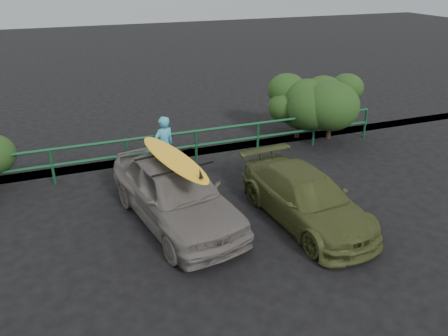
{
  "coord_description": "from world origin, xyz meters",
  "views": [
    {
      "loc": [
        -2.44,
        -6.45,
        5.37
      ],
      "look_at": [
        0.79,
        2.11,
        1.11
      ],
      "focal_mm": 35.0,
      "sensor_mm": 36.0,
      "label": 1
    }
  ],
  "objects_px": {
    "guardrail": "(163,151)",
    "man": "(164,146)",
    "sedan": "(175,192)",
    "surfboard": "(173,158)",
    "olive_vehicle": "(306,198)"
  },
  "relations": [
    {
      "from": "guardrail",
      "to": "olive_vehicle",
      "type": "height_order",
      "value": "olive_vehicle"
    },
    {
      "from": "guardrail",
      "to": "man",
      "type": "height_order",
      "value": "man"
    },
    {
      "from": "olive_vehicle",
      "to": "guardrail",
      "type": "bearing_deg",
      "value": 115.73
    },
    {
      "from": "olive_vehicle",
      "to": "surfboard",
      "type": "bearing_deg",
      "value": 154.73
    },
    {
      "from": "sedan",
      "to": "surfboard",
      "type": "height_order",
      "value": "surfboard"
    },
    {
      "from": "olive_vehicle",
      "to": "man",
      "type": "distance_m",
      "value": 4.3
    },
    {
      "from": "guardrail",
      "to": "man",
      "type": "xyz_separation_m",
      "value": [
        -0.04,
        -0.42,
        0.33
      ]
    },
    {
      "from": "guardrail",
      "to": "sedan",
      "type": "distance_m",
      "value": 2.99
    },
    {
      "from": "guardrail",
      "to": "olive_vehicle",
      "type": "xyz_separation_m",
      "value": [
        2.37,
        -3.97,
        0.06
      ]
    },
    {
      "from": "sedan",
      "to": "man",
      "type": "xyz_separation_m",
      "value": [
        0.37,
        2.53,
        0.11
      ]
    },
    {
      "from": "surfboard",
      "to": "sedan",
      "type": "bearing_deg",
      "value": 0.0
    },
    {
      "from": "olive_vehicle",
      "to": "sedan",
      "type": "bearing_deg",
      "value": 154.73
    },
    {
      "from": "sedan",
      "to": "guardrail",
      "type": "bearing_deg",
      "value": 71.35
    },
    {
      "from": "surfboard",
      "to": "olive_vehicle",
      "type": "bearing_deg",
      "value": -30.94
    },
    {
      "from": "guardrail",
      "to": "sedan",
      "type": "bearing_deg",
      "value": -97.88
    }
  ]
}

